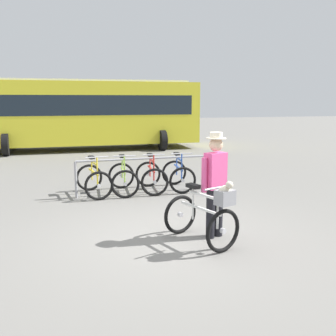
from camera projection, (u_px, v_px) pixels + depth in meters
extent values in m
plane|color=slate|center=(169.00, 237.00, 6.36)|extent=(80.00, 80.00, 0.00)
cylinder|color=#99999E|center=(76.00, 180.00, 8.78)|extent=(0.06, 0.06, 0.85)
cylinder|color=#99999E|center=(204.00, 173.00, 9.69)|extent=(0.06, 0.06, 0.85)
cylinder|color=#99999E|center=(143.00, 159.00, 9.16)|extent=(3.15, 0.16, 0.05)
torus|color=black|center=(89.00, 177.00, 9.55)|extent=(0.66, 0.18, 0.66)
cylinder|color=#B7B7BC|center=(89.00, 177.00, 9.55)|extent=(0.09, 0.07, 0.08)
torus|color=black|center=(99.00, 186.00, 8.63)|extent=(0.66, 0.18, 0.66)
cylinder|color=#B7B7BC|center=(99.00, 186.00, 8.63)|extent=(0.09, 0.07, 0.08)
cube|color=yellow|center=(94.00, 172.00, 9.05)|extent=(0.17, 0.91, 0.04)
cube|color=yellow|center=(94.00, 163.00, 8.96)|extent=(0.13, 0.61, 0.04)
cylinder|color=yellow|center=(92.00, 169.00, 9.20)|extent=(0.03, 0.03, 0.55)
cube|color=black|center=(91.00, 157.00, 9.16)|extent=(0.15, 0.26, 0.06)
cylinder|color=yellow|center=(97.00, 171.00, 8.68)|extent=(0.03, 0.03, 0.63)
cylinder|color=#B7B7BC|center=(97.00, 157.00, 8.63)|extent=(0.52, 0.10, 0.03)
torus|color=black|center=(121.00, 176.00, 9.78)|extent=(0.66, 0.11, 0.66)
cylinder|color=#B7B7BC|center=(121.00, 176.00, 9.78)|extent=(0.08, 0.07, 0.08)
torus|color=black|center=(125.00, 184.00, 8.80)|extent=(0.66, 0.11, 0.66)
cylinder|color=#B7B7BC|center=(125.00, 184.00, 8.80)|extent=(0.08, 0.07, 0.08)
cube|color=#9ED14C|center=(123.00, 170.00, 9.25)|extent=(0.08, 0.92, 0.04)
cube|color=#9ED14C|center=(123.00, 162.00, 9.16)|extent=(0.07, 0.61, 0.04)
cylinder|color=#9ED14C|center=(122.00, 167.00, 9.42)|extent=(0.03, 0.03, 0.55)
cube|color=black|center=(122.00, 156.00, 9.37)|extent=(0.13, 0.25, 0.06)
cylinder|color=#9ED14C|center=(125.00, 170.00, 8.86)|extent=(0.03, 0.03, 0.63)
cylinder|color=#B7B7BC|center=(124.00, 156.00, 8.80)|extent=(0.52, 0.06, 0.03)
torus|color=black|center=(148.00, 174.00, 9.98)|extent=(0.66, 0.11, 0.66)
cylinder|color=#B7B7BC|center=(148.00, 174.00, 9.98)|extent=(0.08, 0.07, 0.08)
torus|color=black|center=(155.00, 182.00, 9.00)|extent=(0.66, 0.11, 0.66)
cylinder|color=#B7B7BC|center=(155.00, 182.00, 9.00)|extent=(0.08, 0.07, 0.08)
cube|color=red|center=(151.00, 169.00, 9.45)|extent=(0.09, 0.92, 0.04)
cube|color=red|center=(151.00, 160.00, 9.36)|extent=(0.07, 0.61, 0.04)
cylinder|color=red|center=(150.00, 166.00, 9.62)|extent=(0.03, 0.03, 0.55)
cube|color=black|center=(150.00, 155.00, 9.57)|extent=(0.13, 0.25, 0.06)
cylinder|color=red|center=(154.00, 168.00, 9.06)|extent=(0.03, 0.03, 0.63)
cylinder|color=#B7B7BC|center=(154.00, 155.00, 9.01)|extent=(0.52, 0.06, 0.03)
torus|color=black|center=(174.00, 173.00, 10.18)|extent=(0.67, 0.15, 0.66)
cylinder|color=#B7B7BC|center=(174.00, 173.00, 10.18)|extent=(0.08, 0.07, 0.08)
torus|color=black|center=(183.00, 180.00, 9.20)|extent=(0.67, 0.15, 0.66)
cylinder|color=#B7B7BC|center=(183.00, 180.00, 9.20)|extent=(0.08, 0.07, 0.08)
cube|color=#2D56B7|center=(178.00, 168.00, 9.65)|extent=(0.11, 0.92, 0.04)
cube|color=#2D56B7|center=(179.00, 159.00, 9.56)|extent=(0.08, 0.61, 0.04)
cylinder|color=#2D56B7|center=(177.00, 164.00, 9.82)|extent=(0.03, 0.03, 0.55)
cube|color=black|center=(177.00, 154.00, 9.77)|extent=(0.14, 0.25, 0.06)
cylinder|color=#2D56B7|center=(182.00, 167.00, 9.26)|extent=(0.03, 0.03, 0.63)
cylinder|color=#B7B7BC|center=(182.00, 154.00, 9.21)|extent=(0.52, 0.07, 0.03)
torus|color=black|center=(180.00, 214.00, 6.47)|extent=(0.64, 0.30, 0.66)
cylinder|color=#B7B7BC|center=(180.00, 214.00, 6.47)|extent=(0.10, 0.08, 0.08)
torus|color=black|center=(223.00, 231.00, 5.66)|extent=(0.64, 0.30, 0.66)
cylinder|color=#B7B7BC|center=(223.00, 231.00, 5.66)|extent=(0.10, 0.08, 0.08)
cube|color=silver|center=(200.00, 208.00, 6.03)|extent=(0.37, 0.87, 0.04)
cube|color=silver|center=(203.00, 195.00, 5.95)|extent=(0.26, 0.58, 0.04)
cylinder|color=silver|center=(193.00, 203.00, 6.16)|extent=(0.03, 0.03, 0.55)
cube|color=black|center=(193.00, 186.00, 6.12)|extent=(0.20, 0.27, 0.06)
cylinder|color=silver|center=(218.00, 208.00, 5.70)|extent=(0.03, 0.03, 0.63)
cylinder|color=#B7B7BC|center=(218.00, 188.00, 5.65)|extent=(0.49, 0.21, 0.03)
cube|color=gray|center=(225.00, 197.00, 5.55)|extent=(0.31, 0.28, 0.22)
ellipsoid|color=beige|center=(225.00, 191.00, 5.54)|extent=(0.23, 0.21, 0.16)
sphere|color=beige|center=(229.00, 185.00, 5.46)|extent=(0.11, 0.11, 0.11)
cylinder|color=black|center=(210.00, 214.00, 6.24)|extent=(0.14, 0.14, 0.82)
cylinder|color=black|center=(219.00, 212.00, 6.35)|extent=(0.14, 0.14, 0.82)
cube|color=#E54C8C|center=(215.00, 171.00, 6.17)|extent=(0.39, 0.31, 0.58)
cylinder|color=#E54C8C|center=(204.00, 175.00, 6.07)|extent=(0.09, 0.09, 0.55)
cylinder|color=#E54C8C|center=(224.00, 172.00, 6.33)|extent=(0.09, 0.09, 0.55)
sphere|color=beige|center=(216.00, 145.00, 6.10)|extent=(0.22, 0.22, 0.22)
cylinder|color=beige|center=(216.00, 138.00, 6.08)|extent=(0.32, 0.32, 0.02)
cylinder|color=beige|center=(216.00, 135.00, 6.07)|extent=(0.20, 0.20, 0.09)
cube|color=yellow|center=(85.00, 113.00, 17.26)|extent=(10.03, 2.61, 2.70)
cube|color=#19232D|center=(85.00, 105.00, 17.20)|extent=(9.23, 2.62, 0.84)
cube|color=silver|center=(84.00, 81.00, 17.02)|extent=(9.02, 2.35, 0.08)
cylinder|color=black|center=(6.00, 145.00, 15.42)|extent=(0.26, 0.90, 0.90)
cylinder|color=black|center=(13.00, 139.00, 17.79)|extent=(0.26, 0.90, 0.90)
cylinder|color=black|center=(163.00, 140.00, 17.14)|extent=(0.26, 0.90, 0.90)
cylinder|color=black|center=(150.00, 135.00, 19.51)|extent=(0.26, 0.90, 0.90)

